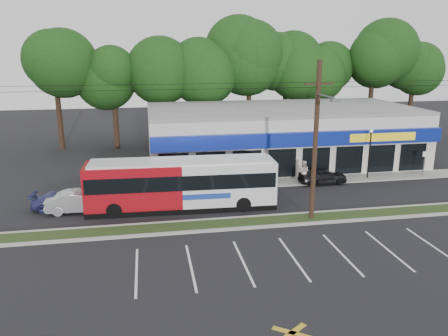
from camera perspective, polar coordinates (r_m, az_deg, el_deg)
name	(u,v)px	position (r m, az deg, el deg)	size (l,w,h in m)	color
ground	(270,228)	(27.08, 6.09, -7.84)	(120.00, 120.00, 0.00)	black
grass_strip	(266,221)	(27.95, 5.52, -6.95)	(40.00, 1.60, 0.12)	#253415
curb_south	(270,226)	(27.19, 6.00, -7.59)	(40.00, 0.25, 0.14)	#9E9E93
curb_north	(263,216)	(28.70, 5.07, -6.30)	(40.00, 0.25, 0.14)	#9E9E93
sidewalk	(299,181)	(36.61, 9.73, -1.70)	(32.00, 2.20, 0.10)	#9E9E93
strip_mall	(281,134)	(42.51, 7.40, 4.37)	(25.00, 12.55, 5.30)	#B9B5AB
utility_pole	(314,137)	(27.24, 11.61, 3.99)	(50.00, 2.77, 10.00)	black
lamp_post	(370,148)	(38.22, 18.51, 2.50)	(0.30, 0.30, 4.25)	black
sign_post	(424,159)	(40.88, 24.71, 1.07)	(0.45, 0.10, 2.23)	#59595E
tree_line	(243,69)	(51.16, 2.53, 12.81)	(46.76, 6.76, 11.83)	black
metrobus	(182,183)	(29.78, -5.55, -1.95)	(12.84, 3.17, 3.42)	maroon
car_dark	(323,176)	(36.28, 12.75, -1.00)	(1.57, 3.90, 1.33)	black
car_silver	(80,201)	(30.90, -18.32, -4.17)	(1.53, 4.39, 1.45)	#999BA1
car_blue	(63,201)	(31.74, -20.24, -4.05)	(1.71, 4.19, 1.22)	navy
pedestrian_a	(275,175)	(35.25, 6.73, -0.87)	(0.62, 0.41, 1.71)	silver
pedestrian_b	(303,172)	(35.97, 10.33, -0.53)	(0.93, 0.72, 1.91)	silver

